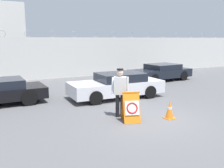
% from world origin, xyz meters
% --- Properties ---
extents(ground_plane, '(90.00, 90.00, 0.00)m').
position_xyz_m(ground_plane, '(0.00, 0.00, 0.00)').
color(ground_plane, '#5B5B5E').
extents(perimeter_wall, '(36.00, 0.30, 3.48)m').
position_xyz_m(perimeter_wall, '(-0.00, 11.15, 1.52)').
color(perimeter_wall, silver).
rests_on(perimeter_wall, ground_plane).
extents(barricade_sign, '(0.77, 0.83, 1.08)m').
position_xyz_m(barricade_sign, '(-0.84, 0.04, 0.54)').
color(barricade_sign, orange).
rests_on(barricade_sign, ground_plane).
extents(security_guard, '(0.60, 0.61, 1.84)m').
position_xyz_m(security_guard, '(-0.93, 0.69, 1.04)').
color(security_guard, black).
rests_on(security_guard, ground_plane).
extents(traffic_cone_near, '(0.36, 0.36, 0.68)m').
position_xyz_m(traffic_cone_near, '(0.61, -0.33, 0.34)').
color(traffic_cone_near, orange).
rests_on(traffic_cone_near, ground_plane).
extents(parked_car_rear_sedan, '(4.72, 2.05, 1.24)m').
position_xyz_m(parked_car_rear_sedan, '(0.46, 3.54, 0.63)').
color(parked_car_rear_sedan, black).
rests_on(parked_car_rear_sedan, ground_plane).
extents(parked_car_far_side, '(4.60, 2.34, 1.16)m').
position_xyz_m(parked_car_far_side, '(5.74, 6.79, 0.60)').
color(parked_car_far_side, black).
rests_on(parked_car_far_side, ground_plane).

